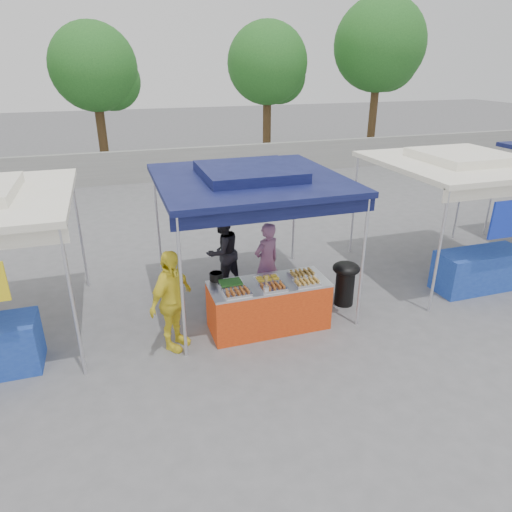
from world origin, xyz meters
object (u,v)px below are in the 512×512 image
object	(u,v)px
vendor_table	(269,305)
cooking_pot	(216,277)
helper_man	(223,252)
customer_person	(172,301)
vendor_woman	(267,262)
wok_burner	(345,280)

from	to	relation	value
vendor_table	cooking_pot	world-z (taller)	cooking_pot
helper_man	customer_person	world-z (taller)	customer_person
vendor_table	helper_man	distance (m)	1.76
vendor_table	vendor_woman	bearing A→B (deg)	73.01
helper_man	customer_person	bearing A→B (deg)	28.32
wok_burner	vendor_woman	world-z (taller)	vendor_woman
wok_burner	helper_man	size ratio (longest dim) A/B	0.55
cooking_pot	wok_burner	distance (m)	2.47
customer_person	cooking_pot	bearing A→B (deg)	-16.15
wok_burner	vendor_woman	size ratio (longest dim) A/B	0.55
vendor_woman	customer_person	distance (m)	2.20
vendor_table	customer_person	world-z (taller)	customer_person
vendor_table	customer_person	distance (m)	1.68
vendor_table	cooking_pot	xyz separation A→B (m)	(-0.81, 0.37, 0.49)
vendor_table	cooking_pot	bearing A→B (deg)	155.55
cooking_pot	helper_man	size ratio (longest dim) A/B	0.15
vendor_woman	vendor_table	bearing A→B (deg)	51.81
vendor_table	wok_burner	bearing A→B (deg)	11.62
cooking_pot	wok_burner	world-z (taller)	cooking_pot
wok_burner	helper_man	bearing A→B (deg)	162.09
wok_burner	vendor_table	bearing A→B (deg)	-152.24
vendor_woman	helper_man	bearing A→B (deg)	-68.48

